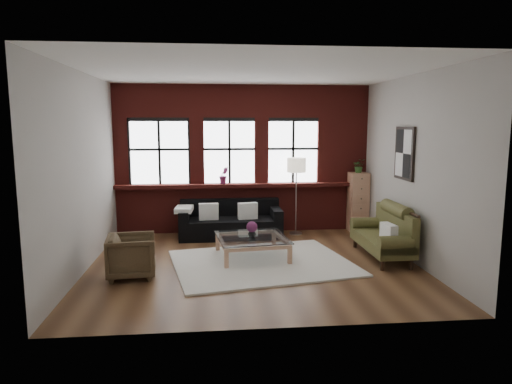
{
  "coord_description": "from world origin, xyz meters",
  "views": [
    {
      "loc": [
        -0.69,
        -7.49,
        2.37
      ],
      "look_at": [
        0.1,
        0.6,
        1.15
      ],
      "focal_mm": 32.0,
      "sensor_mm": 36.0,
      "label": 1
    }
  ],
  "objects": [
    {
      "name": "floor",
      "position": [
        0.0,
        0.0,
        0.0
      ],
      "size": [
        5.5,
        5.5,
        0.0
      ],
      "primitive_type": "plane",
      "color": "#51331D",
      "rests_on": "ground"
    },
    {
      "name": "ceiling",
      "position": [
        0.0,
        0.0,
        3.2
      ],
      "size": [
        5.5,
        5.5,
        0.0
      ],
      "primitive_type": "plane",
      "rotation": [
        3.14,
        0.0,
        0.0
      ],
      "color": "white",
      "rests_on": "ground"
    },
    {
      "name": "wall_right",
      "position": [
        2.75,
        0.0,
        1.6
      ],
      "size": [
        0.0,
        5.0,
        5.0
      ],
      "primitive_type": "plane",
      "rotation": [
        1.57,
        0.0,
        -1.57
      ],
      "color": "#A8A49C",
      "rests_on": "ground"
    },
    {
      "name": "pillow_settee",
      "position": [
        2.22,
        -0.36,
        0.56
      ],
      "size": [
        0.18,
        0.39,
        0.34
      ],
      "primitive_type": "cube",
      "rotation": [
        0.0,
        0.0,
        0.1
      ],
      "color": "white",
      "rests_on": "vintage_settee"
    },
    {
      "name": "window_mid",
      "position": [
        -0.3,
        2.45,
        1.75
      ],
      "size": [
        1.38,
        0.1,
        1.5
      ],
      "primitive_type": null,
      "color": "black",
      "rests_on": "brick_backwall"
    },
    {
      "name": "coffee_table",
      "position": [
        0.0,
        0.33,
        0.19
      ],
      "size": [
        1.33,
        1.33,
        0.4
      ],
      "primitive_type": null,
      "rotation": [
        0.0,
        0.0,
        0.12
      ],
      "color": "tan",
      "rests_on": "shag_rug"
    },
    {
      "name": "shag_rug",
      "position": [
        0.14,
        -0.02,
        0.02
      ],
      "size": [
        3.3,
        2.81,
        0.03
      ],
      "primitive_type": "cube",
      "rotation": [
        0.0,
        0.0,
        0.19
      ],
      "color": "beige",
      "rests_on": "floor"
    },
    {
      "name": "vase",
      "position": [
        0.0,
        0.33,
        0.46
      ],
      "size": [
        0.14,
        0.14,
        0.14
      ],
      "primitive_type": "imported",
      "rotation": [
        0.0,
        0.0,
        0.01
      ],
      "color": "#B2B2B2",
      "rests_on": "coffee_table"
    },
    {
      "name": "wall_back",
      "position": [
        0.0,
        2.5,
        1.6
      ],
      "size": [
        5.5,
        0.0,
        5.5
      ],
      "primitive_type": "plane",
      "rotation": [
        1.57,
        0.0,
        0.0
      ],
      "color": "#A8A49C",
      "rests_on": "ground"
    },
    {
      "name": "pillow_b",
      "position": [
        0.04,
        1.8,
        0.57
      ],
      "size": [
        0.42,
        0.2,
        0.34
      ],
      "primitive_type": "cube",
      "rotation": [
        0.0,
        0.0,
        0.17
      ],
      "color": "white",
      "rests_on": "dark_sofa"
    },
    {
      "name": "wall_poster",
      "position": [
        2.72,
        0.3,
        1.85
      ],
      "size": [
        0.05,
        0.74,
        0.94
      ],
      "primitive_type": null,
      "color": "black",
      "rests_on": "wall_right"
    },
    {
      "name": "window_right",
      "position": [
        1.1,
        2.45,
        1.75
      ],
      "size": [
        1.38,
        0.1,
        1.5
      ],
      "primitive_type": null,
      "color": "black",
      "rests_on": "brick_backwall"
    },
    {
      "name": "window_left",
      "position": [
        -1.8,
        2.45,
        1.75
      ],
      "size": [
        1.38,
        0.1,
        1.5
      ],
      "primitive_type": null,
      "color": "black",
      "rests_on": "brick_backwall"
    },
    {
      "name": "dark_sofa",
      "position": [
        -0.31,
        1.9,
        0.38
      ],
      "size": [
        2.12,
        0.86,
        0.77
      ],
      "primitive_type": null,
      "color": "black",
      "rests_on": "floor"
    },
    {
      "name": "brick_backwall",
      "position": [
        0.0,
        2.44,
        1.6
      ],
      "size": [
        5.5,
        0.12,
        3.2
      ],
      "primitive_type": null,
      "color": "maroon",
      "rests_on": "floor"
    },
    {
      "name": "wall_left",
      "position": [
        -2.75,
        0.0,
        1.6
      ],
      "size": [
        0.0,
        5.0,
        5.0
      ],
      "primitive_type": "plane",
      "rotation": [
        1.57,
        0.0,
        1.57
      ],
      "color": "#A8A49C",
      "rests_on": "ground"
    },
    {
      "name": "wall_front",
      "position": [
        0.0,
        -2.5,
        1.6
      ],
      "size": [
        5.5,
        0.0,
        5.5
      ],
      "primitive_type": "plane",
      "rotation": [
        -1.57,
        0.0,
        0.0
      ],
      "color": "#A8A49C",
      "rests_on": "ground"
    },
    {
      "name": "floor_lamp",
      "position": [
        1.11,
        2.04,
        0.9
      ],
      "size": [
        0.4,
        0.4,
        1.8
      ],
      "primitive_type": null,
      "color": "#A5A5A8",
      "rests_on": "floor"
    },
    {
      "name": "potted_plant_top",
      "position": [
        2.53,
        2.2,
        1.46
      ],
      "size": [
        0.31,
        0.28,
        0.31
      ],
      "primitive_type": "imported",
      "rotation": [
        0.0,
        0.0,
        -0.17
      ],
      "color": "#2D5923",
      "rests_on": "drawer_chest"
    },
    {
      "name": "armchair",
      "position": [
        -1.95,
        -0.48,
        0.33
      ],
      "size": [
        0.81,
        0.79,
        0.67
      ],
      "primitive_type": "imported",
      "rotation": [
        0.0,
        0.0,
        1.69
      ],
      "color": "#433421",
      "rests_on": "floor"
    },
    {
      "name": "drawer_chest",
      "position": [
        2.53,
        2.2,
        0.65
      ],
      "size": [
        0.4,
        0.4,
        1.3
      ],
      "primitive_type": "cube",
      "color": "tan",
      "rests_on": "floor"
    },
    {
      "name": "flowers",
      "position": [
        0.0,
        0.33,
        0.57
      ],
      "size": [
        0.2,
        0.2,
        0.2
      ],
      "primitive_type": "sphere",
      "color": "#6D2555",
      "rests_on": "vase"
    },
    {
      "name": "sill_plant",
      "position": [
        -0.43,
        2.32,
        1.27
      ],
      "size": [
        0.24,
        0.22,
        0.37
      ],
      "primitive_type": "imported",
      "rotation": [
        0.0,
        0.0,
        0.29
      ],
      "color": "#6D2555",
      "rests_on": "sill_ledge"
    },
    {
      "name": "vintage_settee",
      "position": [
        2.3,
        0.15,
        0.44
      ],
      "size": [
        0.74,
        1.67,
        0.89
      ],
      "primitive_type": null,
      "color": "#4B4A22",
      "rests_on": "floor"
    },
    {
      "name": "sill_ledge",
      "position": [
        0.0,
        2.35,
        1.04
      ],
      "size": [
        5.5,
        0.3,
        0.08
      ],
      "primitive_type": "cube",
      "color": "maroon",
      "rests_on": "brick_backwall"
    },
    {
      "name": "pillow_a",
      "position": [
        -0.76,
        1.8,
        0.57
      ],
      "size": [
        0.41,
        0.16,
        0.34
      ],
      "primitive_type": "cube",
      "rotation": [
        0.0,
        0.0,
        0.05
      ],
      "color": "white",
      "rests_on": "dark_sofa"
    }
  ]
}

